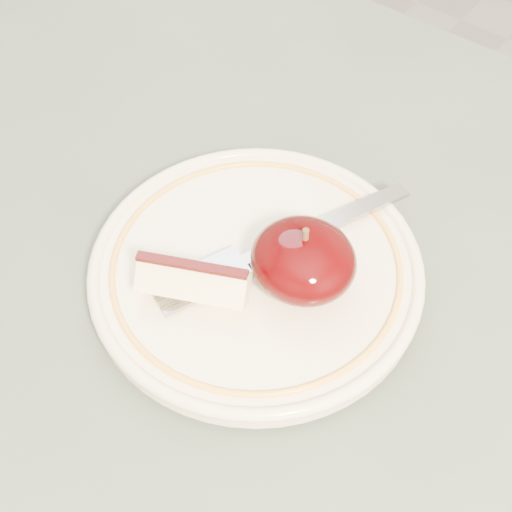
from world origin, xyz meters
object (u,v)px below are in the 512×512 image
Objects in this scene: table at (132,445)px; apple_half at (303,260)px; fork at (280,245)px; plate at (256,269)px.

table is 0.18m from apple_half.
fork is at bearing 156.49° from apple_half.
apple_half is 0.37× the size of fork.
fork is at bearing 79.59° from table.
table is 13.28× the size of apple_half.
plate is 3.25× the size of apple_half.
fork reaches higher than plate.
fork is (0.02, 0.14, 0.11)m from table.
apple_half is at bearing 67.70° from table.
table is at bearing -100.04° from plate.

